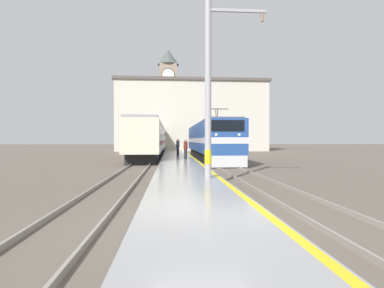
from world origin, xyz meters
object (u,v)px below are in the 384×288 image
second_waiting_passenger (178,146)px  passenger_train (155,139)px  clock_tower (168,96)px  catenary_mast (210,86)px  locomotive_train (209,141)px  person_on_platform (186,148)px

second_waiting_passenger → passenger_train: bearing=101.1°
second_waiting_passenger → clock_tower: 34.93m
catenary_mast → clock_tower: (-2.07, 51.63, 7.07)m
locomotive_train → catenary_mast: 17.85m
locomotive_train → clock_tower: size_ratio=0.94×
locomotive_train → passenger_train: size_ratio=0.41×
passenger_train → second_waiting_passenger: size_ratio=26.82×
catenary_mast → second_waiting_passenger: catenary_mast is taller
catenary_mast → clock_tower: bearing=92.3°
person_on_platform → second_waiting_passenger: 5.38m
person_on_platform → second_waiting_passenger: bearing=95.6°
person_on_platform → second_waiting_passenger: second_waiting_passenger is taller
locomotive_train → catenary_mast: catenary_mast is taller
locomotive_train → clock_tower: clock_tower is taller
passenger_train → locomotive_train: bearing=-69.0°
passenger_train → person_on_platform: size_ratio=28.10×
person_on_platform → clock_tower: clock_tower is taller
catenary_mast → locomotive_train: bearing=82.6°
passenger_train → second_waiting_passenger: 15.87m
passenger_train → clock_tower: bearing=84.0°
locomotive_train → second_waiting_passenger: locomotive_train is taller
clock_tower → second_waiting_passenger: bearing=-88.0°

